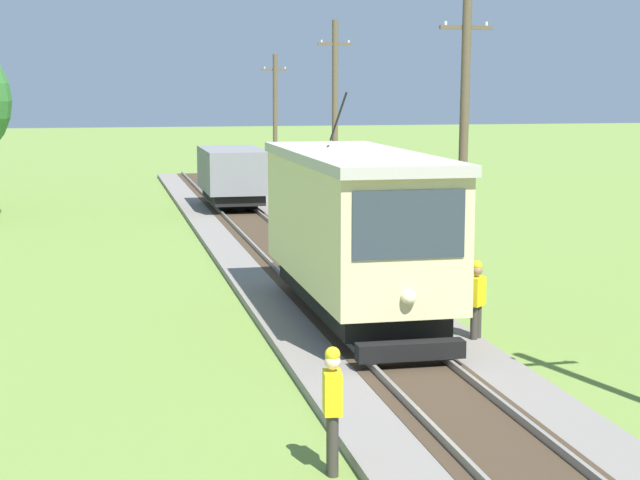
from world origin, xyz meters
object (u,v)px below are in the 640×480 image
object	(u,v)px
gravel_pile	(328,186)
track_worker	(332,404)
freight_car	(232,175)
utility_pole_mid	(464,137)
utility_pole_distant	(275,117)
utility_pole_far	(335,116)
red_tram	(355,227)
second_worker	(476,299)

from	to	relation	value
gravel_pile	track_worker	xyz separation A→B (m)	(-7.72, -35.01, 0.52)
freight_car	utility_pole_mid	size ratio (longest dim) A/B	0.68
freight_car	utility_pole_mid	xyz separation A→B (m)	(3.93, -16.76, 2.34)
utility_pole_distant	utility_pole_far	bearing A→B (deg)	-90.00
red_tram	track_worker	bearing A→B (deg)	-105.93
freight_car	utility_pole_far	xyz separation A→B (m)	(3.93, -1.73, 2.42)
utility_pole_mid	second_worker	world-z (taller)	utility_pole_mid
freight_car	red_tram	bearing A→B (deg)	-89.99
track_worker	second_worker	distance (m)	7.53
freight_car	gravel_pile	world-z (taller)	freight_car
freight_car	utility_pole_far	bearing A→B (deg)	-23.70
red_tram	freight_car	distance (m)	20.87
utility_pole_far	utility_pole_distant	size ratio (longest dim) A/B	1.14
track_worker	second_worker	bearing A→B (deg)	61.40
red_tram	utility_pole_distant	bearing A→B (deg)	83.30
utility_pole_distant	track_worker	bearing A→B (deg)	-98.61
red_tram	freight_car	world-z (taller)	red_tram
freight_car	track_worker	size ratio (longest dim) A/B	2.91
second_worker	utility_pole_mid	bearing A→B (deg)	120.85
red_tram	utility_pole_far	xyz separation A→B (m)	(3.93, 19.14, 1.78)
utility_pole_mid	track_worker	xyz separation A→B (m)	(-6.35, -12.61, -2.92)
gravel_pile	second_worker	world-z (taller)	second_worker
utility_pole_mid	utility_pole_distant	size ratio (longest dim) A/B	1.11
red_tram	utility_pole_far	world-z (taller)	utility_pole_far
utility_pole_distant	gravel_pile	distance (m)	7.70
gravel_pile	second_worker	size ratio (longest dim) A/B	1.31
freight_car	utility_pole_mid	distance (m)	17.38
red_tram	track_worker	xyz separation A→B (m)	(-2.43, -8.50, -1.21)
gravel_pile	second_worker	xyz separation A→B (m)	(-3.37, -28.86, 0.52)
freight_car	second_worker	xyz separation A→B (m)	(1.93, -23.22, -0.57)
utility_pole_far	gravel_pile	xyz separation A→B (m)	(1.37, 7.37, -3.51)
gravel_pile	utility_pole_mid	bearing A→B (deg)	-93.50
red_tram	second_worker	size ratio (longest dim) A/B	4.79
utility_pole_distant	track_worker	distance (m)	42.50
utility_pole_distant	track_worker	world-z (taller)	utility_pole_distant
second_worker	track_worker	bearing A→B (deg)	-77.24
red_tram	freight_car	bearing A→B (deg)	90.01
freight_car	utility_pole_distant	distance (m)	13.32
red_tram	track_worker	world-z (taller)	red_tram
freight_car	second_worker	bearing A→B (deg)	-85.25
red_tram	utility_pole_distant	size ratio (longest dim) A/B	1.25
utility_pole_distant	red_tram	bearing A→B (deg)	-96.70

